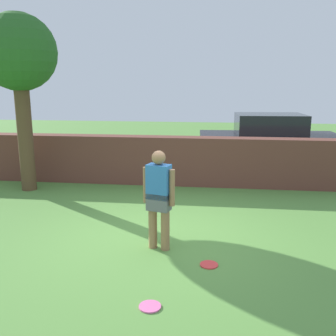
{
  "coord_description": "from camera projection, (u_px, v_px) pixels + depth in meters",
  "views": [
    {
      "loc": [
        0.96,
        -6.13,
        2.64
      ],
      "look_at": [
        0.05,
        1.12,
        1.0
      ],
      "focal_mm": 40.7,
      "sensor_mm": 36.0,
      "label": 1
    }
  ],
  "objects": [
    {
      "name": "frisbee_pink",
      "position": [
        150.0,
        306.0,
        4.58
      ],
      "size": [
        0.27,
        0.27,
        0.02
      ],
      "primitive_type": "cylinder",
      "color": "pink",
      "rests_on": "ground"
    },
    {
      "name": "car",
      "position": [
        269.0,
        142.0,
        11.65
      ],
      "size": [
        4.29,
        2.11,
        1.72
      ],
      "rotation": [
        0.0,
        0.0,
        3.2
      ],
      "color": "black",
      "rests_on": "ground"
    },
    {
      "name": "brick_wall",
      "position": [
        122.0,
        159.0,
        10.19
      ],
      "size": [
        12.06,
        0.5,
        1.27
      ],
      "primitive_type": "cube",
      "color": "brown",
      "rests_on": "ground"
    },
    {
      "name": "frisbee_red",
      "position": [
        209.0,
        265.0,
        5.63
      ],
      "size": [
        0.27,
        0.27,
        0.02
      ],
      "primitive_type": "cylinder",
      "color": "red",
      "rests_on": "ground"
    },
    {
      "name": "tree",
      "position": [
        19.0,
        57.0,
        8.94
      ],
      "size": [
        1.81,
        1.81,
        4.25
      ],
      "color": "brown",
      "rests_on": "ground"
    },
    {
      "name": "ground_plane",
      "position": [
        157.0,
        238.0,
        6.63
      ],
      "size": [
        40.0,
        40.0,
        0.0
      ],
      "primitive_type": "plane",
      "color": "#568C3D"
    },
    {
      "name": "person",
      "position": [
        159.0,
        196.0,
        6.02
      ],
      "size": [
        0.52,
        0.31,
        1.62
      ],
      "rotation": [
        0.0,
        0.0,
        -0.27
      ],
      "color": "#9E704C",
      "rests_on": "ground"
    }
  ]
}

